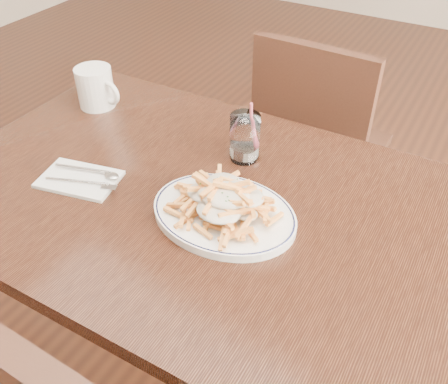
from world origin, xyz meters
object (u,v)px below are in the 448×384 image
Objects in this scene: fries_plate at (224,214)px; water_glass at (245,140)px; table at (196,218)px; loaded_fries at (224,197)px; coffee_mug at (96,88)px; chair_far at (316,139)px.

fries_plate is 2.42× the size of water_glass.
table is 4.85× the size of loaded_fries.
water_glass is at bearing 107.17° from fries_plate.
coffee_mug is at bearing 156.02° from table.
water_glass is 0.49m from coffee_mug.
coffee_mug reaches higher than fries_plate.
chair_far is 5.47× the size of water_glass.
chair_far is 0.78m from coffee_mug.
water_glass reaches higher than loaded_fries.
coffee_mug is (-0.56, 0.24, 0.00)m from loaded_fries.
fries_plate reaches higher than table.
chair_far reaches higher than fries_plate.
chair_far is 6.04× the size of coffee_mug.
table is at bearing 157.61° from fries_plate.
fries_plate is (0.10, -0.04, 0.09)m from table.
water_glass is (0.03, 0.18, 0.13)m from table.
coffee_mug is at bearing 156.30° from fries_plate.
water_glass is at bearing -90.16° from chair_far.
fries_plate is at bearing -72.83° from water_glass.
chair_far is at bearing 87.26° from table.
water_glass is at bearing -2.91° from coffee_mug.
table is 0.14m from fries_plate.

